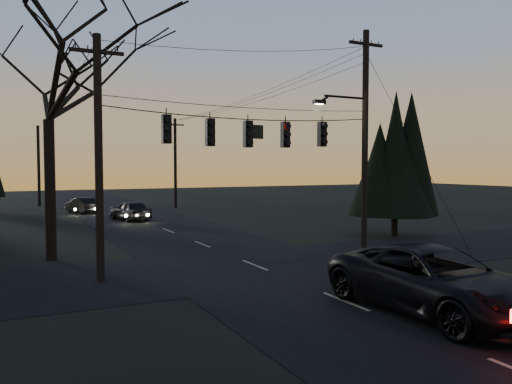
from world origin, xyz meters
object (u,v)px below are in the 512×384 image
utility_pole_far_l (40,206)px  evergreen_right (395,163)px  utility_pole_left (101,281)px  sedan_oncoming_b (82,206)px  utility_pole_right (364,255)px  suv_near (435,281)px  utility_pole_far_r (176,208)px  sedan_oncoming_a (130,211)px  bare_tree_left (47,62)px

utility_pole_far_l → evergreen_right: 36.40m
utility_pole_left → sedan_oncoming_b: bearing=84.0°
utility_pole_right → suv_near: size_ratio=1.55×
evergreen_right → utility_pole_far_r: bearing=102.9°
utility_pole_left → sedan_oncoming_a: utility_pole_left is taller
bare_tree_left → sedan_oncoming_a: bearing=65.4°
utility_pole_far_r → sedan_oncoming_a: size_ratio=1.97×
utility_pole_far_l → sedan_oncoming_b: 9.96m
sedan_oncoming_b → utility_pole_right: bearing=91.6°
bare_tree_left → sedan_oncoming_b: (4.02, 21.53, -7.69)m
utility_pole_far_r → suv_near: utility_pole_far_r is taller
evergreen_right → sedan_oncoming_a: size_ratio=1.67×
evergreen_right → utility_pole_right: bearing=-143.4°
utility_pole_far_l → bare_tree_left: 32.19m
utility_pole_right → utility_pole_far_r: size_ratio=1.18×
sedan_oncoming_a → sedan_oncoming_b: sedan_oncoming_a is taller
utility_pole_right → sedan_oncoming_a: 19.97m
bare_tree_left → suv_near: (8.70, -12.96, -7.44)m
utility_pole_far_l → sedan_oncoming_b: size_ratio=2.02×
sedan_oncoming_a → utility_pole_far_l: bearing=-85.2°
utility_pole_far_l → evergreen_right: size_ratio=1.12×
utility_pole_far_r → evergreen_right: size_ratio=1.18×
utility_pole_right → bare_tree_left: 15.99m
utility_pole_right → evergreen_right: 8.02m
utility_pole_right → evergreen_right: bearing=36.6°
utility_pole_far_r → utility_pole_left: bearing=-112.3°
utility_pole_right → utility_pole_far_r: 28.00m
bare_tree_left → sedan_oncoming_b: bare_tree_left is taller
evergreen_right → sedan_oncoming_b: bearing=122.4°
utility_pole_right → utility_pole_left: (-11.50, 0.00, 0.00)m
bare_tree_left → suv_near: size_ratio=1.85×
utility_pole_right → suv_near: 9.02m
evergreen_right → suv_near: bearing=-128.2°
utility_pole_far_r → utility_pole_far_l: 14.01m
utility_pole_right → utility_pole_far_r: bearing=90.0°
utility_pole_left → suv_near: (7.48, -8.03, 0.89)m
utility_pole_far_r → bare_tree_left: bare_tree_left is taller
utility_pole_far_l → sedan_oncoming_b: (2.80, -9.53, 0.65)m
utility_pole_left → bare_tree_left: bearing=103.9°
utility_pole_right → sedan_oncoming_a: utility_pole_right is taller
evergreen_right → suv_near: size_ratio=1.11×
bare_tree_left → evergreen_right: size_ratio=1.66×
utility_pole_left → sedan_oncoming_a: size_ratio=1.97×
utility_pole_left → sedan_oncoming_b: size_ratio=2.14×
utility_pole_left → suv_near: utility_pole_left is taller
evergreen_right → sedan_oncoming_a: bearing=128.4°
utility_pole_left → bare_tree_left: (-1.22, 4.93, 8.34)m
utility_pole_left → utility_pole_far_l: bearing=90.0°
evergreen_right → sedan_oncoming_a: 19.27m
suv_near → utility_pole_left: bearing=131.8°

